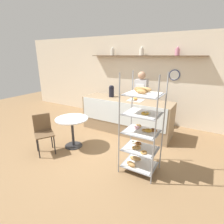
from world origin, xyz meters
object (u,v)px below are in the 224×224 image
(cafe_chair, at_px, (43,130))
(donut_tray_counter, at_px, (135,100))
(pastry_rack, at_px, (141,129))
(cafe_table, at_px, (72,125))
(coffee_carafe, at_px, (111,91))
(person_worker, at_px, (141,97))

(cafe_chair, distance_m, donut_tray_counter, 2.37)
(pastry_rack, height_order, cafe_table, pastry_rack)
(cafe_chair, distance_m, coffee_carafe, 2.12)
(pastry_rack, height_order, coffee_carafe, pastry_rack)
(pastry_rack, height_order, cafe_chair, pastry_rack)
(cafe_table, xyz_separation_m, cafe_chair, (-0.39, -0.49, -0.01))
(cafe_chair, height_order, coffee_carafe, coffee_carafe)
(cafe_chair, bearing_deg, pastry_rack, -47.44)
(pastry_rack, xyz_separation_m, coffee_carafe, (-1.50, 1.53, 0.26))
(person_worker, height_order, cafe_table, person_worker)
(cafe_chair, bearing_deg, cafe_table, -7.74)
(cafe_table, bearing_deg, pastry_rack, -2.04)
(cafe_chair, bearing_deg, coffee_carafe, 14.17)
(pastry_rack, bearing_deg, donut_tray_counter, 117.23)
(donut_tray_counter, bearing_deg, cafe_chair, -124.72)
(cafe_chair, bearing_deg, person_worker, 3.64)
(person_worker, distance_m, cafe_table, 2.21)
(coffee_carafe, bearing_deg, cafe_table, -97.62)
(pastry_rack, xyz_separation_m, cafe_table, (-1.70, 0.06, -0.31))
(person_worker, xyz_separation_m, cafe_chair, (-1.28, -2.48, -0.39))
(pastry_rack, relative_size, person_worker, 1.11)
(person_worker, bearing_deg, cafe_chair, -117.28)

